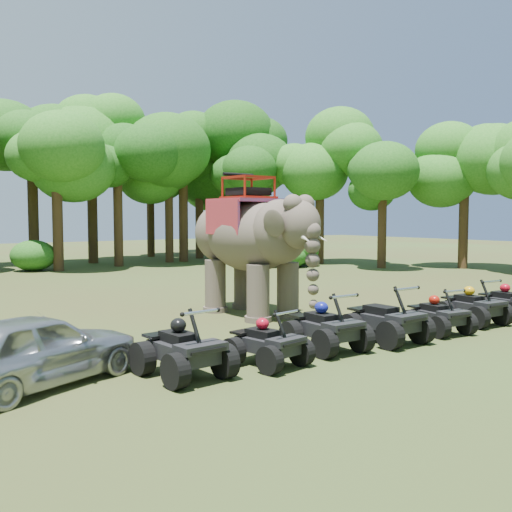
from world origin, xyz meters
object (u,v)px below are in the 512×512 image
object	(u,v)px
parked_car	(35,349)
atv_5	(473,301)
elephant	(251,244)
atv_4	(438,310)
atv_3	(386,313)
atv_1	(267,337)
atv_0	(183,341)
atv_2	(326,321)
atv_6	(509,297)

from	to	relation	value
parked_car	atv_5	distance (m)	11.41
elephant	atv_4	distance (m)	5.73
atv_3	atv_1	bearing A→B (deg)	-179.48
elephant	atv_1	world-z (taller)	elephant
elephant	atv_5	world-z (taller)	elephant
elephant	atv_0	distance (m)	6.95
atv_2	atv_4	bearing A→B (deg)	-2.76
atv_1	atv_4	xyz separation A→B (m)	(5.41, 0.02, 0.01)
atv_3	atv_4	world-z (taller)	atv_3
elephant	atv_1	xyz separation A→B (m)	(-3.09, -5.03, -1.55)
atv_4	atv_5	size ratio (longest dim) A/B	0.92
atv_1	atv_5	distance (m)	7.24
atv_4	atv_3	bearing A→B (deg)	-174.58
atv_0	atv_2	world-z (taller)	atv_0
atv_3	atv_4	distance (m)	1.88
parked_car	atv_4	distance (m)	9.61
elephant	atv_5	size ratio (longest dim) A/B	2.96
parked_car	elephant	bearing A→B (deg)	-84.09
elephant	atv_1	bearing A→B (deg)	-124.55
atv_4	atv_1	bearing A→B (deg)	-172.70
elephant	atv_5	distance (m)	6.51
parked_car	atv_5	size ratio (longest dim) A/B	2.25
atv_1	atv_6	distance (m)	8.86
atv_3	atv_6	bearing A→B (deg)	0.13
atv_3	atv_6	xyz separation A→B (m)	(5.33, 0.08, -0.07)
elephant	atv_2	world-z (taller)	elephant
atv_1	atv_3	xyz separation A→B (m)	(3.54, 0.08, 0.11)
atv_3	atv_6	world-z (taller)	atv_3
atv_2	atv_5	distance (m)	5.42
parked_car	atv_1	bearing A→B (deg)	-128.15
elephant	atv_6	distance (m)	7.71
elephant	atv_3	bearing A→B (deg)	-87.81
atv_2	atv_5	xyz separation A→B (m)	(5.42, -0.04, -0.02)
atv_3	elephant	bearing A→B (deg)	94.46
atv_1	atv_5	world-z (taller)	atv_5
atv_2	atv_6	world-z (taller)	atv_2
atv_1	atv_4	distance (m)	5.41
atv_0	atv_3	size ratio (longest dim) A/B	0.97
elephant	atv_6	size ratio (longest dim) A/B	3.05
atv_3	atv_4	xyz separation A→B (m)	(1.87, -0.05, -0.10)
elephant	parked_car	bearing A→B (deg)	-155.01
atv_0	atv_1	bearing A→B (deg)	-12.84
atv_4	atv_5	world-z (taller)	atv_5
atv_2	atv_1	bearing A→B (deg)	-169.92
atv_1	atv_4	size ratio (longest dim) A/B	0.99
atv_0	atv_2	xyz separation A→B (m)	(3.57, 0.03, -0.00)
parked_car	atv_4	world-z (taller)	parked_car
elephant	parked_car	xyz separation A→B (m)	(-7.22, -3.84, -1.47)
atv_5	atv_0	bearing A→B (deg)	-176.02
elephant	parked_car	size ratio (longest dim) A/B	1.31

